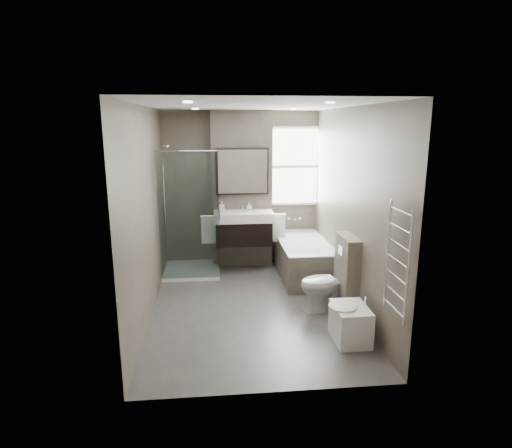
{
  "coord_description": "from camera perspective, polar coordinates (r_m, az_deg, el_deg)",
  "views": [
    {
      "loc": [
        -0.48,
        -5.31,
        2.39
      ],
      "look_at": [
        0.08,
        0.15,
        1.1
      ],
      "focal_mm": 30.0,
      "sensor_mm": 36.0,
      "label": 1
    }
  ],
  "objects": [
    {
      "name": "mirror_cabinet",
      "position": [
        6.98,
        -1.84,
        7.02
      ],
      "size": [
        0.86,
        0.08,
        0.76
      ],
      "color": "black",
      "rests_on": "vanity_pier"
    },
    {
      "name": "shower_enclosure",
      "position": [
        6.93,
        -7.84,
        -2.75
      ],
      "size": [
        0.9,
        0.9,
        2.0
      ],
      "color": "white",
      "rests_on": "ground"
    },
    {
      "name": "bathtub",
      "position": [
        6.88,
        6.27,
        -4.35
      ],
      "size": [
        0.75,
        1.6,
        0.57
      ],
      "color": "#595246",
      "rests_on": "ground"
    },
    {
      "name": "soap_bottle_a",
      "position": [
        6.85,
        -4.57,
        2.29
      ],
      "size": [
        0.08,
        0.08,
        0.18
      ],
      "primitive_type": "imported",
      "color": "white",
      "rests_on": "vanity"
    },
    {
      "name": "room",
      "position": [
        5.44,
        -0.64,
        1.71
      ],
      "size": [
        2.7,
        3.9,
        2.7
      ],
      "color": "#4A4744",
      "rests_on": "ground"
    },
    {
      "name": "cistern_box",
      "position": [
        5.66,
        11.99,
        -6.54
      ],
      "size": [
        0.19,
        0.55,
        1.0
      ],
      "color": "#595246",
      "rests_on": "ground"
    },
    {
      "name": "vanity",
      "position": [
        6.95,
        -1.68,
        -0.45
      ],
      "size": [
        0.95,
        0.47,
        0.66
      ],
      "color": "black",
      "rests_on": "vanity_pier"
    },
    {
      "name": "window",
      "position": [
        7.35,
        5.09,
        7.65
      ],
      "size": [
        0.98,
        0.06,
        1.33
      ],
      "color": "white",
      "rests_on": "room"
    },
    {
      "name": "towel_right",
      "position": [
        7.0,
        2.91,
        -0.55
      ],
      "size": [
        0.24,
        0.06,
        0.44
      ],
      "primitive_type": "cube",
      "color": "silver",
      "rests_on": "vanity_pier"
    },
    {
      "name": "toilet",
      "position": [
        5.69,
        9.43,
        -7.81
      ],
      "size": [
        0.77,
        0.53,
        0.72
      ],
      "primitive_type": "imported",
      "rotation": [
        0.0,
        0.0,
        -1.39
      ],
      "color": "white",
      "rests_on": "ground"
    },
    {
      "name": "towel_left",
      "position": [
        6.92,
        -6.3,
        -0.77
      ],
      "size": [
        0.24,
        0.06,
        0.44
      ],
      "primitive_type": "cube",
      "color": "silver",
      "rests_on": "vanity_pier"
    },
    {
      "name": "towel_radiator",
      "position": [
        4.28,
        18.35,
        -4.69
      ],
      "size": [
        0.03,
        0.49,
        1.1
      ],
      "color": "silver",
      "rests_on": "room"
    },
    {
      "name": "vanity_pier",
      "position": [
        7.18,
        -1.92,
        4.55
      ],
      "size": [
        1.0,
        0.25,
        2.6
      ],
      "primitive_type": "cube",
      "color": "#595246",
      "rests_on": "ground"
    },
    {
      "name": "soap_bottle_b",
      "position": [
        7.0,
        -0.94,
        2.34
      ],
      "size": [
        0.09,
        0.09,
        0.12
      ],
      "primitive_type": "imported",
      "color": "white",
      "rests_on": "vanity"
    },
    {
      "name": "bidet",
      "position": [
        5.02,
        12.41,
        -12.74
      ],
      "size": [
        0.44,
        0.51,
        0.53
      ],
      "color": "white",
      "rests_on": "ground"
    }
  ]
}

